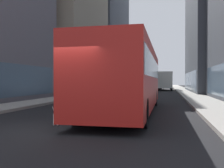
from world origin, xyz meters
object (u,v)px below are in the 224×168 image
car_white_van (139,86)px  dalmatian_dog (59,110)px  box_truck (165,80)px  car_blue_hatchback (116,89)px  transit_bus (128,76)px  car_yellow_taxi (157,85)px

car_white_van → dalmatian_dog: bearing=-89.1°
box_truck → dalmatian_dog: (-3.50, -34.84, -1.15)m
car_white_van → car_blue_hatchback: 17.82m
car_white_van → box_truck: (4.00, 3.99, 0.84)m
transit_bus → car_blue_hatchback: transit_bus is taller
car_yellow_taxi → dalmatian_dog: car_yellow_taxi is taller
transit_bus → car_blue_hatchback: size_ratio=2.44×
car_yellow_taxi → car_blue_hatchback: same height
transit_bus → car_yellow_taxi: bearing=90.0°
transit_bus → car_yellow_taxi: size_ratio=2.61×
car_blue_hatchback → car_white_van: bearing=90.0°
car_white_van → transit_bus: bearing=-84.9°
dalmatian_dog → box_truck: bearing=84.3°
car_white_van → dalmatian_dog: 30.85m
car_white_van → dalmatian_dog: size_ratio=4.85×
car_white_van → car_blue_hatchback: (0.00, -17.82, -0.00)m
car_yellow_taxi → box_truck: (1.60, -7.03, 0.84)m
box_truck → dalmatian_dog: 35.03m
car_yellow_taxi → car_white_van: 11.28m
car_white_van → box_truck: size_ratio=0.62×
car_white_van → box_truck: box_truck is taller
transit_bus → car_blue_hatchback: 9.40m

